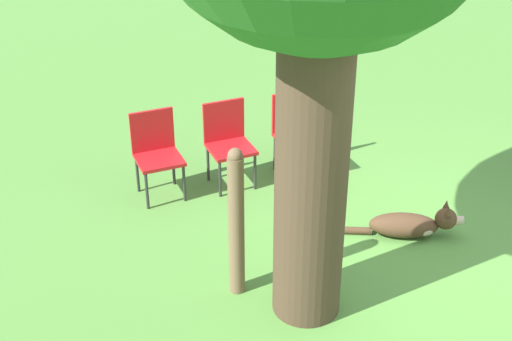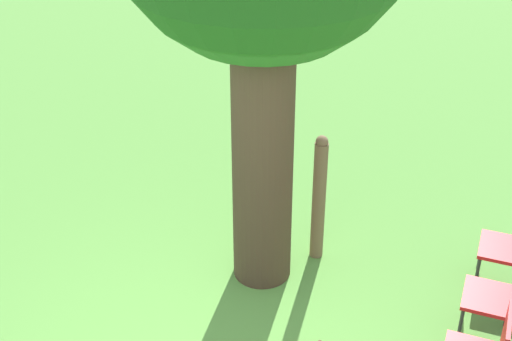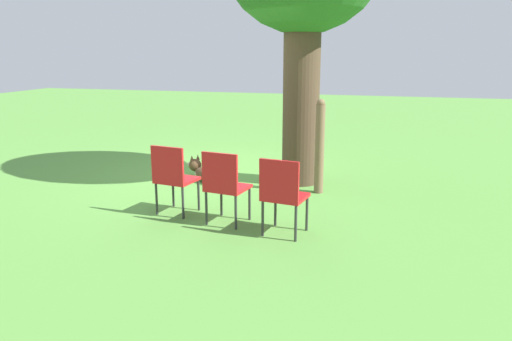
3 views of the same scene
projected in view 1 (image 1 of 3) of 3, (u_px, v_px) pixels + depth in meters
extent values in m
plane|color=#56933D|center=(416.00, 266.00, 6.21)|extent=(30.00, 30.00, 0.00)
cylinder|color=#4C3828|center=(312.00, 158.00, 5.08)|extent=(0.54, 0.54, 2.72)
ellipsoid|color=#513823|center=(404.00, 225.00, 6.57)|extent=(0.59, 0.68, 0.22)
ellipsoid|color=#C6B293|center=(423.00, 227.00, 6.56)|extent=(0.32, 0.32, 0.13)
sphere|color=#513823|center=(446.00, 219.00, 6.50)|extent=(0.28, 0.28, 0.20)
cylinder|color=#C6B293|center=(458.00, 221.00, 6.51)|extent=(0.12, 0.12, 0.08)
cone|color=#513823|center=(446.00, 204.00, 6.49)|extent=(0.06, 0.06, 0.09)
cone|color=#513823|center=(449.00, 211.00, 6.40)|extent=(0.06, 0.06, 0.09)
cylinder|color=#513823|center=(356.00, 231.00, 6.62)|extent=(0.22, 0.27, 0.07)
cylinder|color=brown|center=(236.00, 227.00, 5.62)|extent=(0.13, 0.13, 1.25)
sphere|color=brown|center=(235.00, 155.00, 5.30)|extent=(0.12, 0.12, 0.12)
cube|color=red|center=(299.00, 138.00, 7.43)|extent=(0.48, 0.50, 0.04)
cube|color=red|center=(291.00, 111.00, 7.47)|extent=(0.10, 0.44, 0.43)
cylinder|color=#2D2D2D|center=(322.00, 161.00, 7.46)|extent=(0.03, 0.03, 0.40)
cylinder|color=#2D2D2D|center=(289.00, 168.00, 7.33)|extent=(0.03, 0.03, 0.40)
cylinder|color=#2D2D2D|center=(307.00, 146.00, 7.75)|extent=(0.03, 0.03, 0.40)
cylinder|color=#2D2D2D|center=(275.00, 153.00, 7.62)|extent=(0.03, 0.03, 0.40)
cube|color=red|center=(231.00, 149.00, 7.23)|extent=(0.48, 0.50, 0.04)
cube|color=red|center=(224.00, 120.00, 7.27)|extent=(0.10, 0.44, 0.43)
cylinder|color=#2D2D2D|center=(255.00, 172.00, 7.26)|extent=(0.03, 0.03, 0.40)
cylinder|color=#2D2D2D|center=(220.00, 179.00, 7.13)|extent=(0.03, 0.03, 0.40)
cylinder|color=#2D2D2D|center=(242.00, 156.00, 7.55)|extent=(0.03, 0.03, 0.40)
cylinder|color=#2D2D2D|center=(208.00, 163.00, 7.42)|extent=(0.03, 0.03, 0.40)
cube|color=red|center=(159.00, 159.00, 7.03)|extent=(0.48, 0.50, 0.04)
cube|color=red|center=(152.00, 130.00, 7.07)|extent=(0.10, 0.44, 0.43)
cylinder|color=#2D2D2D|center=(184.00, 183.00, 7.06)|extent=(0.03, 0.03, 0.40)
cylinder|color=#2D2D2D|center=(147.00, 191.00, 6.93)|extent=(0.03, 0.03, 0.40)
cylinder|color=#2D2D2D|center=(174.00, 167.00, 7.34)|extent=(0.03, 0.03, 0.40)
cylinder|color=#2D2D2D|center=(138.00, 174.00, 7.22)|extent=(0.03, 0.03, 0.40)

